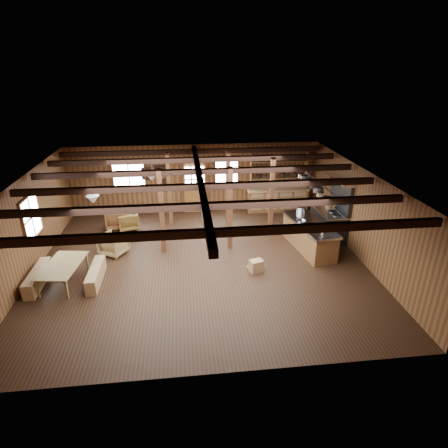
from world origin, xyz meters
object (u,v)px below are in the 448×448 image
(kitchen_island, at_px, (309,236))
(commercial_range, at_px, (330,219))
(armchair_a, at_px, (118,218))
(dining_table, at_px, (65,274))
(armchair_c, at_px, (114,244))
(armchair_b, at_px, (128,221))

(kitchen_island, relative_size, commercial_range, 1.21)
(armchair_a, bearing_deg, dining_table, 73.76)
(commercial_range, height_order, armchair_c, commercial_range)
(commercial_range, height_order, dining_table, commercial_range)
(armchair_a, distance_m, armchair_c, 2.13)
(armchair_b, bearing_deg, armchair_a, -37.11)
(dining_table, distance_m, armchair_a, 3.89)
(kitchen_island, xyz_separation_m, armchair_b, (-6.19, 2.33, -0.15))
(commercial_range, xyz_separation_m, armchair_c, (-7.45, -0.48, -0.33))
(kitchen_island, relative_size, dining_table, 1.56)
(kitchen_island, height_order, commercial_range, commercial_range)
(dining_table, distance_m, armchair_b, 3.85)
(dining_table, bearing_deg, armchair_c, -25.71)
(kitchen_island, bearing_deg, armchair_c, 167.67)
(kitchen_island, xyz_separation_m, dining_table, (-7.50, -1.28, -0.18))
(kitchen_island, distance_m, armchair_b, 6.61)
(armchair_a, bearing_deg, armchair_b, 154.39)
(kitchen_island, height_order, armchair_b, kitchen_island)
(kitchen_island, distance_m, dining_table, 7.61)
(commercial_range, distance_m, armchair_c, 7.47)
(commercial_range, height_order, armchair_b, commercial_range)
(dining_table, xyz_separation_m, armchair_b, (1.31, 3.62, 0.04))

